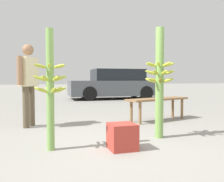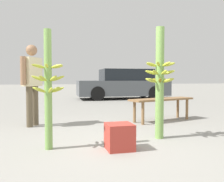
{
  "view_description": "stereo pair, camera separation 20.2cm",
  "coord_description": "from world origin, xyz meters",
  "px_view_note": "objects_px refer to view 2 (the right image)",
  "views": [
    {
      "loc": [
        -1.0,
        -3.21,
        0.93
      ],
      "look_at": [
        0.19,
        0.57,
        0.73
      ],
      "focal_mm": 40.0,
      "sensor_mm": 36.0,
      "label": 1
    },
    {
      "loc": [
        -0.81,
        -3.26,
        0.93
      ],
      "look_at": [
        0.19,
        0.57,
        0.73
      ],
      "focal_mm": 40.0,
      "sensor_mm": 36.0,
      "label": 2
    }
  ],
  "objects_px": {
    "banana_stalk_center": "(160,81)",
    "banana_stalk_left": "(48,87)",
    "vendor_person": "(32,78)",
    "produce_crate": "(119,137)",
    "parked_car": "(123,85)",
    "market_bench": "(162,102)"
  },
  "relations": [
    {
      "from": "banana_stalk_left",
      "to": "banana_stalk_center",
      "type": "relative_size",
      "value": 0.91
    },
    {
      "from": "parked_car",
      "to": "vendor_person",
      "type": "bearing_deg",
      "value": 150.75
    },
    {
      "from": "banana_stalk_left",
      "to": "vendor_person",
      "type": "xyz_separation_m",
      "value": [
        -0.3,
        1.74,
        0.12
      ]
    },
    {
      "from": "market_bench",
      "to": "produce_crate",
      "type": "distance_m",
      "value": 2.46
    },
    {
      "from": "vendor_person",
      "to": "market_bench",
      "type": "bearing_deg",
      "value": 120.91
    },
    {
      "from": "market_bench",
      "to": "produce_crate",
      "type": "bearing_deg",
      "value": -145.81
    },
    {
      "from": "vendor_person",
      "to": "market_bench",
      "type": "relative_size",
      "value": 0.98
    },
    {
      "from": "parked_car",
      "to": "banana_stalk_center",
      "type": "bearing_deg",
      "value": 169.53
    },
    {
      "from": "banana_stalk_left",
      "to": "vendor_person",
      "type": "bearing_deg",
      "value": 99.71
    },
    {
      "from": "banana_stalk_center",
      "to": "parked_car",
      "type": "relative_size",
      "value": 0.41
    },
    {
      "from": "banana_stalk_left",
      "to": "produce_crate",
      "type": "distance_m",
      "value": 1.14
    },
    {
      "from": "banana_stalk_left",
      "to": "parked_car",
      "type": "bearing_deg",
      "value": 66.21
    },
    {
      "from": "banana_stalk_left",
      "to": "parked_car",
      "type": "distance_m",
      "value": 8.45
    },
    {
      "from": "banana_stalk_left",
      "to": "banana_stalk_center",
      "type": "xyz_separation_m",
      "value": [
        1.67,
        0.19,
        0.07
      ]
    },
    {
      "from": "vendor_person",
      "to": "market_bench",
      "type": "height_order",
      "value": "vendor_person"
    },
    {
      "from": "banana_stalk_left",
      "to": "produce_crate",
      "type": "relative_size",
      "value": 4.59
    },
    {
      "from": "banana_stalk_center",
      "to": "banana_stalk_left",
      "type": "bearing_deg",
      "value": -173.51
    },
    {
      "from": "banana_stalk_center",
      "to": "produce_crate",
      "type": "height_order",
      "value": "banana_stalk_center"
    },
    {
      "from": "market_bench",
      "to": "banana_stalk_left",
      "type": "bearing_deg",
      "value": -162.77
    },
    {
      "from": "banana_stalk_left",
      "to": "produce_crate",
      "type": "xyz_separation_m",
      "value": [
        0.9,
        -0.25,
        -0.65
      ]
    },
    {
      "from": "market_bench",
      "to": "produce_crate",
      "type": "relative_size",
      "value": 4.72
    },
    {
      "from": "vendor_person",
      "to": "banana_stalk_center",
      "type": "bearing_deg",
      "value": 84.43
    }
  ]
}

